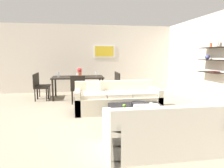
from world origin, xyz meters
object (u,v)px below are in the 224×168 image
object	(u,v)px
dining_chair_left_near	(39,85)
coffee_table	(137,115)
centerpiece_vase	(80,72)
sofa_beige	(117,100)
dining_chair_left_far	(41,84)
wine_glass_foot	(78,74)
candle_jar	(151,104)
dining_chair_right_near	(115,84)
dining_chair_right_far	(113,82)
apple_on_coffee_table	(124,106)
dining_table	(78,79)
dining_chair_foot	(78,87)
wine_glass_left_near	(58,74)
wine_glass_right_far	(96,73)
decorative_bowl	(138,104)
loveseat_white	(160,132)
wine_glass_left_far	(59,73)

from	to	relation	value
dining_chair_left_near	coffee_table	bearing A→B (deg)	-47.43
centerpiece_vase	sofa_beige	bearing A→B (deg)	-63.11
dining_chair_left_far	wine_glass_foot	bearing A→B (deg)	-26.54
sofa_beige	candle_jar	bearing A→B (deg)	-61.91
dining_chair_right_near	dining_chair_right_far	xyz separation A→B (m)	(0.00, 0.43, 0.00)
sofa_beige	centerpiece_vase	distance (m)	2.22
coffee_table	apple_on_coffee_table	world-z (taller)	apple_on_coffee_table
dining_table	dining_chair_left_far	xyz separation A→B (m)	(-1.28, 0.22, -0.18)
dining_chair_foot	wine_glass_left_near	distance (m)	1.07
apple_on_coffee_table	centerpiece_vase	world-z (taller)	centerpiece_vase
dining_chair_right_far	dining_chair_foot	world-z (taller)	same
candle_jar	centerpiece_vase	bearing A→B (deg)	117.33
wine_glass_right_far	dining_chair_right_far	bearing A→B (deg)	8.90
decorative_bowl	dining_chair_foot	size ratio (longest dim) A/B	0.39
dining_table	wine_glass_foot	size ratio (longest dim) A/B	10.44
sofa_beige	wine_glass_right_far	bearing A→B (deg)	100.41
candle_jar	dining_table	world-z (taller)	dining_table
coffee_table	dining_table	bearing A→B (deg)	113.10
loveseat_white	candle_jar	size ratio (longest dim) A/B	22.82
dining_table	candle_jar	bearing A→B (deg)	-61.73
decorative_bowl	candle_jar	bearing A→B (deg)	-9.50
loveseat_white	dining_chair_left_near	world-z (taller)	dining_chair_left_near
decorative_bowl	dining_chair_right_near	xyz separation A→B (m)	(-0.04, 2.71, 0.08)
coffee_table	dining_chair_left_near	distance (m)	3.80
loveseat_white	dining_chair_right_near	bearing A→B (deg)	89.73
sofa_beige	dining_chair_left_far	distance (m)	3.14
candle_jar	dining_chair_left_near	xyz separation A→B (m)	(-2.88, 2.75, 0.09)
centerpiece_vase	candle_jar	bearing A→B (deg)	-62.67
dining_table	dining_chair_right_near	distance (m)	1.31
wine_glass_left_far	dining_chair_left_far	bearing A→B (deg)	171.10
loveseat_white	candle_jar	distance (m)	1.39
wine_glass_left_far	candle_jar	bearing A→B (deg)	-53.90
apple_on_coffee_table	dining_table	world-z (taller)	dining_table
dining_chair_right_near	wine_glass_foot	xyz separation A→B (m)	(-1.28, -0.21, 0.37)
dining_table	wine_glass_right_far	distance (m)	0.69
coffee_table	apple_on_coffee_table	xyz separation A→B (m)	(-0.31, -0.04, 0.23)
coffee_table	centerpiece_vase	world-z (taller)	centerpiece_vase
candle_jar	dining_chair_right_far	xyz separation A→B (m)	(-0.32, 3.19, 0.09)
sofa_beige	dining_chair_left_far	xyz separation A→B (m)	(-2.31, 2.12, 0.21)
candle_jar	dining_table	xyz separation A→B (m)	(-1.60, 2.97, 0.26)
decorative_bowl	wine_glass_left_near	world-z (taller)	wine_glass_left_near
wine_glass_foot	dining_chair_left_near	bearing A→B (deg)	170.89
sofa_beige	wine_glass_right_far	world-z (taller)	wine_glass_right_far
wine_glass_right_far	wine_glass_foot	bearing A→B (deg)	-140.46
decorative_bowl	dining_chair_right_far	bearing A→B (deg)	90.79
decorative_bowl	dining_chair_right_far	xyz separation A→B (m)	(-0.04, 3.14, 0.08)
sofa_beige	loveseat_white	bearing A→B (deg)	-84.48
wine_glass_right_far	candle_jar	bearing A→B (deg)	-73.05
loveseat_white	candle_jar	bearing A→B (deg)	75.84
apple_on_coffee_table	wine_glass_left_near	xyz separation A→B (m)	(-1.63, 2.92, 0.44)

